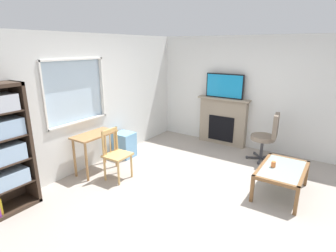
{
  "coord_description": "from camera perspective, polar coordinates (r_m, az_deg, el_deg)",
  "views": [
    {
      "loc": [
        -3.41,
        -1.77,
        2.28
      ],
      "look_at": [
        0.35,
        0.73,
        0.93
      ],
      "focal_mm": 28.69,
      "sensor_mm": 36.0,
      "label": 1
    }
  ],
  "objects": [
    {
      "name": "wall_right",
      "position": [
        6.34,
        17.05,
        6.62
      ],
      "size": [
        0.12,
        4.73,
        2.51
      ],
      "primitive_type": "cube",
      "color": "silver",
      "rests_on": "ground"
    },
    {
      "name": "desk_under_window",
      "position": [
        5.11,
        -15.26,
        -3.16
      ],
      "size": [
        0.81,
        0.42,
        0.74
      ],
      "color": "#A37547",
      "rests_on": "ground"
    },
    {
      "name": "sippy_cup",
      "position": [
        4.6,
        21.48,
        -7.58
      ],
      "size": [
        0.07,
        0.07,
        0.09
      ],
      "primitive_type": "cylinder",
      "color": "orange",
      "rests_on": "coffee_table"
    },
    {
      "name": "wooden_chair",
      "position": [
        4.81,
        -11.0,
        -5.86
      ],
      "size": [
        0.43,
        0.41,
        0.9
      ],
      "color": "tan",
      "rests_on": "ground"
    },
    {
      "name": "tv",
      "position": [
        6.34,
        11.93,
        8.33
      ],
      "size": [
        0.06,
        0.89,
        0.56
      ],
      "color": "black",
      "rests_on": "fireplace"
    },
    {
      "name": "wall_back_with_window",
      "position": [
        5.41,
        -15.62,
        4.84
      ],
      "size": [
        5.06,
        0.15,
        2.51
      ],
      "color": "silver",
      "rests_on": "ground"
    },
    {
      "name": "office_chair",
      "position": [
        5.79,
        20.39,
        -1.75
      ],
      "size": [
        0.57,
        0.58,
        1.0
      ],
      "color": "#7A6B5B",
      "rests_on": "ground"
    },
    {
      "name": "coffee_table",
      "position": [
        4.66,
        23.08,
        -8.88
      ],
      "size": [
        1.06,
        0.67,
        0.44
      ],
      "color": "#8C9E99",
      "rests_on": "ground"
    },
    {
      "name": "fireplace",
      "position": [
        6.52,
        11.55,
        1.06
      ],
      "size": [
        0.26,
        1.23,
        1.12
      ],
      "color": "gray",
      "rests_on": "ground"
    },
    {
      "name": "ground",
      "position": [
        4.48,
        5.48,
        -14.21
      ],
      "size": [
        6.06,
        5.53,
        0.02
      ],
      "primitive_type": "cube",
      "color": "#9E9389"
    },
    {
      "name": "plastic_drawer_unit",
      "position": [
        5.8,
        -9.22,
        -3.93
      ],
      "size": [
        0.35,
        0.4,
        0.52
      ],
      "primitive_type": "cube",
      "color": "#72ADDB",
      "rests_on": "ground"
    }
  ]
}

